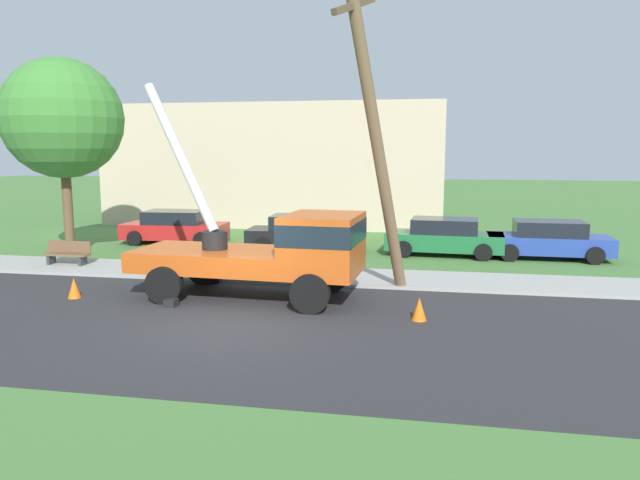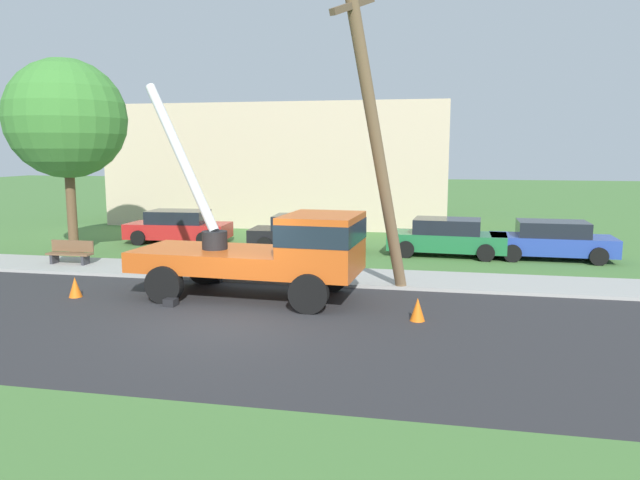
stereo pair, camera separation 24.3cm
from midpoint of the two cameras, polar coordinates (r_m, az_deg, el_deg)
ground_plane at (r=25.53m, az=0.71°, el=-0.47°), size 120.00×120.00×0.00m
road_asphalt at (r=14.19m, az=-8.50°, el=-7.94°), size 80.00×8.46×0.01m
sidewalk_strip at (r=19.28m, az=-2.92°, el=-3.30°), size 80.00×2.54×0.10m
utility_truck at (r=16.15m, az=-3.79°, el=-0.74°), size 6.75×3.21×5.98m
leaning_utility_pole at (r=15.90m, az=5.74°, el=9.85°), size 1.80×3.48×8.57m
traffic_cone_ahead at (r=14.45m, az=9.78°, el=-6.54°), size 0.36×0.36×0.56m
traffic_cone_behind at (r=17.76m, az=-21.97°, el=-4.20°), size 0.36×0.36×0.56m
parked_sedan_red at (r=26.69m, az=-13.10°, el=1.25°), size 4.50×2.19×1.42m
parked_sedan_black at (r=24.09m, az=-1.14°, el=0.70°), size 4.49×2.17×1.42m
parked_sedan_green at (r=23.41m, az=12.30°, el=0.27°), size 4.51×2.20×1.42m
parked_sedan_blue at (r=23.74m, az=21.52°, el=-0.02°), size 4.44×2.08×1.42m
park_bench at (r=22.46m, az=-22.42°, el=-1.18°), size 1.60×0.45×0.90m
roadside_tree_near at (r=24.48m, az=-22.81°, el=10.58°), size 4.41×4.41×7.38m
lowrise_building_backdrop at (r=33.30m, az=-3.46°, el=7.16°), size 18.00×6.00×6.40m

